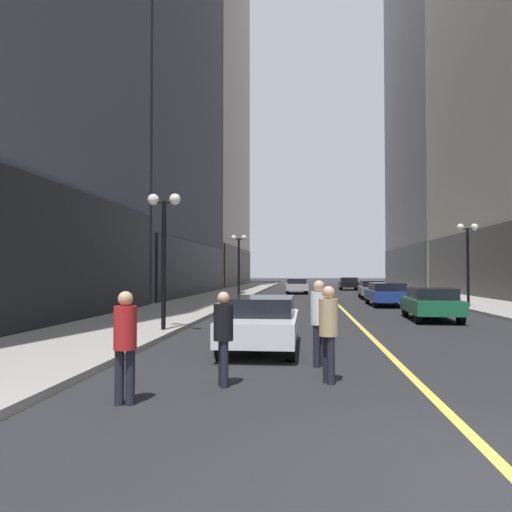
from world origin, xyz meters
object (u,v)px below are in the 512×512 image
Objects in this scene: street_lamp_left_far at (239,252)px; pedestrian_in_red_jacket at (125,339)px; car_green at (431,303)px; car_grey at (372,289)px; pedestrian_in_tan_trench at (329,326)px; pedestrian_in_black_coat at (223,331)px; car_white at (262,321)px; car_silver at (296,285)px; car_black at (349,283)px; street_lamp_left_near at (164,231)px; pedestrian_in_white_shirt at (319,316)px; street_lamp_right_mid at (468,246)px; car_blue at (386,293)px.

pedestrian_in_red_jacket is at bearing -86.19° from street_lamp_left_far.
car_green is 15.67m from car_grey.
pedestrian_in_black_coat is (-1.82, -0.41, -0.06)m from pedestrian_in_tan_trench.
car_silver is (0.41, 31.44, 0.00)m from car_white.
pedestrian_in_tan_trench reaches higher than car_grey.
pedestrian_in_red_jacket reaches higher than car_black.
car_silver is at bearing 70.62° from street_lamp_left_far.
street_lamp_left_far reaches higher than pedestrian_in_black_coat.
car_white is 1.00× the size of car_grey.
street_lamp_left_near reaches higher than pedestrian_in_tan_trench.
pedestrian_in_red_jacket is 8.57m from street_lamp_left_near.
car_white is 21.22m from street_lamp_left_far.
pedestrian_in_black_coat is at bearing -94.46° from car_white.
pedestrian_in_tan_trench is at bearing -67.74° from car_white.
pedestrian_in_black_coat is at bearing -131.09° from pedestrian_in_white_shirt.
pedestrian_in_tan_trench is at bearing -95.51° from car_black.
street_lamp_left_near reaches higher than car_white.
pedestrian_in_black_coat is at bearing -66.07° from street_lamp_left_near.
pedestrian_in_tan_trench is 0.39× the size of street_lamp_left_near.
car_black is 2.57× the size of pedestrian_in_tan_trench.
car_silver is 35.52m from pedestrian_in_black_coat.
car_white is 0.98× the size of street_lamp_left_near.
car_white is at bearing -124.32° from street_lamp_right_mid.
street_lamp_right_mid is (3.73, -26.39, 2.54)m from car_black.
pedestrian_in_white_shirt reaches higher than car_grey.
car_grey is 0.98× the size of street_lamp_right_mid.
street_lamp_right_mid is at bearing 41.11° from street_lamp_left_near.
car_silver is 36.86m from pedestrian_in_red_jacket.
car_silver is (-5.74, 23.44, 0.00)m from car_green.
car_silver is 1.07× the size of car_black.
car_blue is 1.06× the size of street_lamp_left_far.
pedestrian_in_red_jacket is 0.98× the size of pedestrian_in_tan_trench.
pedestrian_in_tan_trench reaches higher than car_green.
car_grey is at bearing 109.96° from street_lamp_right_mid.
street_lamp_left_far is at bearing 153.17° from car_blue.
car_green and car_silver have the same top height.
pedestrian_in_black_coat is at bearing 45.58° from pedestrian_in_red_jacket.
car_black is at bearing 84.49° from pedestrian_in_tan_trench.
car_green is 0.97× the size of car_grey.
car_blue is 2.62× the size of pedestrian_in_white_shirt.
pedestrian_in_black_coat is at bearing -118.60° from street_lamp_right_mid.
car_green is 11.20m from pedestrian_in_white_shirt.
pedestrian_in_red_jacket is at bearing -120.08° from car_green.
car_silver is 33.59m from pedestrian_in_white_shirt.
pedestrian_in_tan_trench is at bearing 12.83° from pedestrian_in_black_coat.
car_green is at bearing -89.14° from car_grey.
car_white and car_silver have the same top height.
car_black is 1.00× the size of street_lamp_left_far.
street_lamp_left_far is (-9.06, 4.58, 2.54)m from car_blue.
street_lamp_left_far reaches higher than car_silver.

